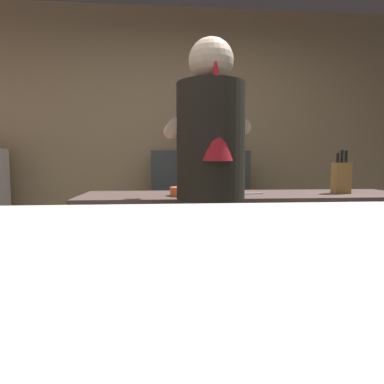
{
  "coord_description": "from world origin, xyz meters",
  "views": [
    {
      "loc": [
        -0.2,
        -1.43,
        1.11
      ],
      "look_at": [
        -0.14,
        -0.75,
        1.05
      ],
      "focal_mm": 31.5,
      "sensor_mm": 36.0,
      "label": 1
    }
  ],
  "objects_px": {
    "bottle_hot_sauce": "(212,144)",
    "bottle_vinegar": "(188,144)",
    "bottle_olive_oil": "(222,142)",
    "mixing_bowl": "(186,191)",
    "bartender": "(211,186)",
    "knife_block": "(341,177)",
    "chefs_knife": "(245,194)",
    "bottle_soy": "(215,144)"
  },
  "relations": [
    {
      "from": "bottle_hot_sauce",
      "to": "bottle_vinegar",
      "type": "bearing_deg",
      "value": 170.99
    },
    {
      "from": "chefs_knife",
      "to": "bottle_hot_sauce",
      "type": "bearing_deg",
      "value": 75.82
    },
    {
      "from": "knife_block",
      "to": "mixing_bowl",
      "type": "relative_size",
      "value": 1.48
    },
    {
      "from": "bartender",
      "to": "knife_block",
      "type": "distance_m",
      "value": 1.01
    },
    {
      "from": "chefs_knife",
      "to": "bottle_hot_sauce",
      "type": "relative_size",
      "value": 1.21
    },
    {
      "from": "bottle_hot_sauce",
      "to": "mixing_bowl",
      "type": "bearing_deg",
      "value": -105.02
    },
    {
      "from": "bartender",
      "to": "bottle_olive_oil",
      "type": "bearing_deg",
      "value": -15.92
    },
    {
      "from": "chefs_knife",
      "to": "bottle_soy",
      "type": "distance_m",
      "value": 1.24
    },
    {
      "from": "bottle_vinegar",
      "to": "bottle_soy",
      "type": "height_order",
      "value": "bottle_vinegar"
    },
    {
      "from": "knife_block",
      "to": "bottle_olive_oil",
      "type": "relative_size",
      "value": 1.17
    },
    {
      "from": "knife_block",
      "to": "mixing_bowl",
      "type": "distance_m",
      "value": 1.02
    },
    {
      "from": "mixing_bowl",
      "to": "bottle_olive_oil",
      "type": "bearing_deg",
      "value": 71.58
    },
    {
      "from": "bartender",
      "to": "bottle_soy",
      "type": "bearing_deg",
      "value": -13.8
    },
    {
      "from": "bottle_vinegar",
      "to": "bottle_hot_sauce",
      "type": "bearing_deg",
      "value": -9.01
    },
    {
      "from": "bartender",
      "to": "bottle_vinegar",
      "type": "bearing_deg",
      "value": -4.91
    },
    {
      "from": "mixing_bowl",
      "to": "bottle_vinegar",
      "type": "height_order",
      "value": "bottle_vinegar"
    },
    {
      "from": "chefs_knife",
      "to": "bottle_hot_sauce",
      "type": "distance_m",
      "value": 1.37
    },
    {
      "from": "bartender",
      "to": "knife_block",
      "type": "bearing_deg",
      "value": -69.38
    },
    {
      "from": "chefs_knife",
      "to": "bottle_olive_oil",
      "type": "xyz_separation_m",
      "value": [
        0.09,
        1.37,
        0.4
      ]
    },
    {
      "from": "knife_block",
      "to": "mixing_bowl",
      "type": "bearing_deg",
      "value": -176.6
    },
    {
      "from": "bottle_vinegar",
      "to": "bottle_soy",
      "type": "xyz_separation_m",
      "value": [
        0.25,
        -0.16,
        -0.01
      ]
    },
    {
      "from": "chefs_knife",
      "to": "bottle_olive_oil",
      "type": "bearing_deg",
      "value": 71.27
    },
    {
      "from": "bottle_olive_oil",
      "to": "bottle_vinegar",
      "type": "height_order",
      "value": "bottle_olive_oil"
    },
    {
      "from": "bottle_olive_oil",
      "to": "knife_block",
      "type": "bearing_deg",
      "value": -68.05
    },
    {
      "from": "bartender",
      "to": "bottle_vinegar",
      "type": "xyz_separation_m",
      "value": [
        0.02,
        1.75,
        0.31
      ]
    },
    {
      "from": "knife_block",
      "to": "bottle_soy",
      "type": "relative_size",
      "value": 1.61
    },
    {
      "from": "knife_block",
      "to": "bottle_olive_oil",
      "type": "distance_m",
      "value": 1.49
    },
    {
      "from": "mixing_bowl",
      "to": "bottle_olive_oil",
      "type": "xyz_separation_m",
      "value": [
        0.47,
        1.42,
        0.38
      ]
    },
    {
      "from": "bottle_olive_oil",
      "to": "mixing_bowl",
      "type": "bearing_deg",
      "value": -108.42
    },
    {
      "from": "bottle_olive_oil",
      "to": "bottle_soy",
      "type": "bearing_deg",
      "value": -118.08
    },
    {
      "from": "bartender",
      "to": "bottle_hot_sauce",
      "type": "relative_size",
      "value": 8.62
    },
    {
      "from": "bottle_olive_oil",
      "to": "bottle_hot_sauce",
      "type": "height_order",
      "value": "bottle_olive_oil"
    },
    {
      "from": "mixing_bowl",
      "to": "bottle_vinegar",
      "type": "bearing_deg",
      "value": 84.91
    },
    {
      "from": "bartender",
      "to": "mixing_bowl",
      "type": "relative_size",
      "value": 8.99
    },
    {
      "from": "mixing_bowl",
      "to": "bottle_hot_sauce",
      "type": "relative_size",
      "value": 0.96
    },
    {
      "from": "bartender",
      "to": "knife_block",
      "type": "relative_size",
      "value": 6.07
    },
    {
      "from": "knife_block",
      "to": "chefs_knife",
      "type": "height_order",
      "value": "knife_block"
    },
    {
      "from": "mixing_bowl",
      "to": "knife_block",
      "type": "bearing_deg",
      "value": 3.4
    },
    {
      "from": "bottle_vinegar",
      "to": "bottle_hot_sauce",
      "type": "relative_size",
      "value": 0.97
    },
    {
      "from": "bottle_vinegar",
      "to": "chefs_knife",
      "type": "bearing_deg",
      "value": -79.27
    },
    {
      "from": "bottle_olive_oil",
      "to": "chefs_knife",
      "type": "bearing_deg",
      "value": -93.84
    },
    {
      "from": "chefs_knife",
      "to": "bottle_soy",
      "type": "height_order",
      "value": "bottle_soy"
    }
  ]
}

